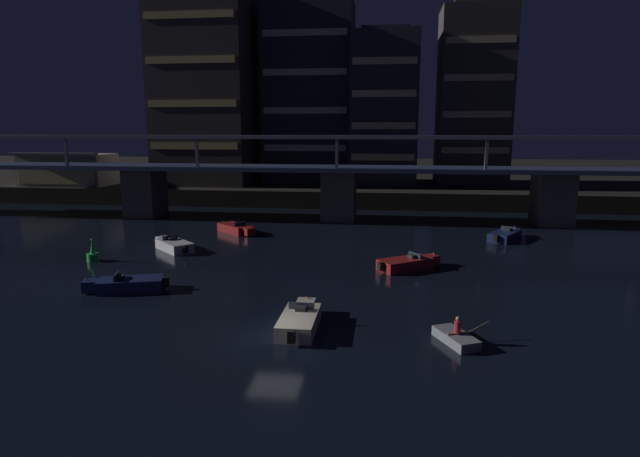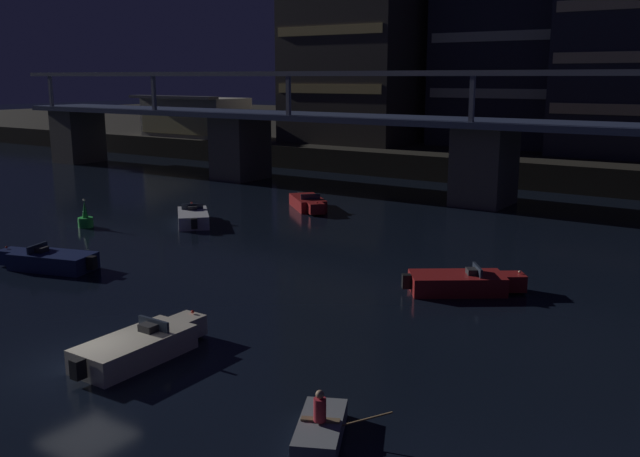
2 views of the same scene
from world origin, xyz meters
name	(u,v)px [view 2 (image 2 of 2)]	position (x,y,z in m)	size (l,w,h in m)	color
ground_plane	(83,367)	(0.00, 0.00, 0.00)	(400.00, 400.00, 0.00)	black
far_riverbank	(621,140)	(0.00, 82.25, 1.10)	(240.00, 80.00, 2.20)	black
river_bridge	(485,147)	(0.00, 34.24, 4.13)	(96.71, 6.40, 9.38)	#605B51
tower_west_low	(365,5)	(-20.74, 52.47, 16.35)	(13.19, 14.02, 28.61)	#38332D
tower_west_tall	(509,9)	(-6.46, 55.90, 15.40)	(12.84, 9.36, 26.71)	#282833
tower_central	(622,33)	(4.61, 53.56, 12.72)	(9.15, 11.27, 21.35)	#282833
waterfront_pavilion	(195,117)	(-39.63, 46.16, 4.44)	(12.40, 7.40, 4.70)	#B2AD9E
speedboat_near_left	(193,217)	(-12.51, 17.76, 0.41)	(4.43, 4.34, 1.16)	silver
speedboat_near_center	(140,346)	(0.99, 1.49, 0.41)	(1.81, 5.19, 1.16)	beige
speedboat_mid_left	(49,260)	(-10.82, 6.39, 0.41)	(5.17, 2.84, 1.16)	#19234C
speedboat_mid_center	(308,203)	(-9.34, 25.77, 0.41)	(4.53, 4.23, 1.16)	maroon
speedboat_mid_right	(462,283)	(6.89, 13.96, 0.41)	(4.73, 3.93, 1.16)	maroon
channel_buoy	(85,220)	(-17.18, 13.33, 0.48)	(0.90, 0.90, 1.76)	green
dinghy_with_paddler	(321,428)	(8.69, 0.55, 0.28)	(2.70, 2.82, 1.36)	gray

